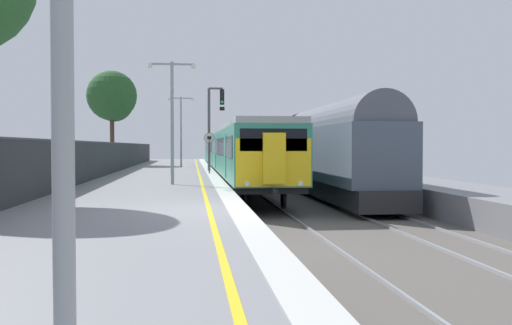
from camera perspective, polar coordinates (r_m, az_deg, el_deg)
The scene contains 8 objects.
ground at distance 14.65m, azimuth 7.07°, elevation -7.00°, with size 17.40×110.00×1.21m.
commuter_train_at_platform at distance 40.81m, azimuth -2.53°, elevation 1.21°, with size 2.83×42.83×3.81m.
freight_train_adjacent_track at distance 34.59m, azimuth 4.90°, elevation 1.53°, with size 2.60×30.37×4.59m.
signal_gantry at distance 36.48m, azimuth -4.40°, elevation 4.42°, with size 1.10×0.24×5.39m.
speed_limit_sign at distance 32.77m, azimuth -4.77°, elevation 1.55°, with size 0.59×0.08×2.38m.
platform_lamp_mid at distance 23.69m, azimuth -8.52°, elevation 5.17°, with size 2.00×0.20×5.11m.
platform_lamp_far at distance 43.70m, azimuth -7.63°, elevation 3.76°, with size 2.00×0.20×5.40m.
background_tree_centre at distance 49.44m, azimuth -14.38°, elevation 6.36°, with size 4.22×4.22×7.98m.
Camera 1 is at (-0.78, -14.07, 1.60)m, focal length 39.33 mm.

